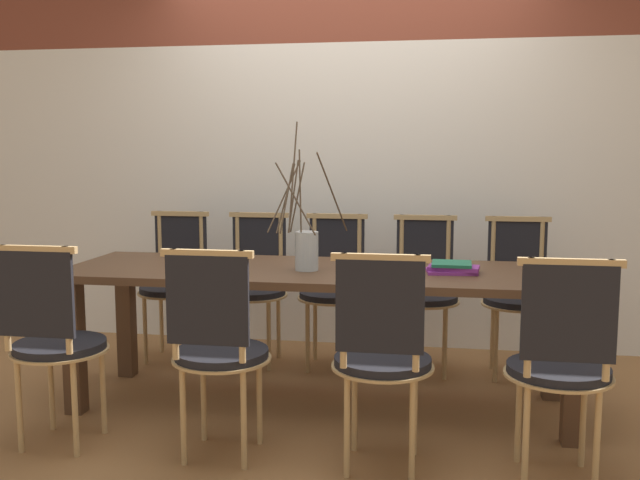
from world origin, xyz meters
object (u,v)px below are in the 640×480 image
book_stack (452,268)px  chair_near_center (382,352)px  dining_table (320,287)px  vase_centerpiece (306,246)px  chair_far_center (334,284)px

book_stack → chair_near_center: bearing=-112.5°
chair_near_center → book_stack: bearing=67.5°
dining_table → vase_centerpiece: 0.23m
chair_near_center → vase_centerpiece: (-0.44, 0.67, 0.34)m
vase_centerpiece → chair_near_center: bearing=-56.4°
chair_near_center → chair_far_center: 1.50m
chair_far_center → vase_centerpiece: bearing=87.7°
vase_centerpiece → book_stack: vase_centerpiece is taller
chair_far_center → vase_centerpiece: (-0.03, -0.77, 0.34)m
chair_near_center → book_stack: chair_near_center is taller
dining_table → book_stack: size_ratio=9.76×
dining_table → book_stack: 0.68m
chair_far_center → vase_centerpiece: vase_centerpiece is taller
dining_table → chair_far_center: (-0.03, 0.72, -0.12)m
chair_far_center → book_stack: size_ratio=3.47×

